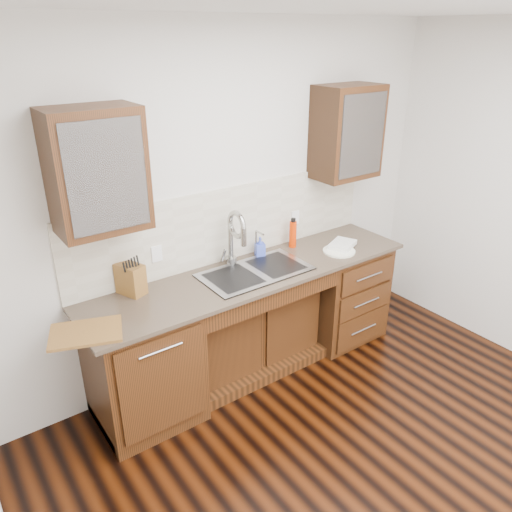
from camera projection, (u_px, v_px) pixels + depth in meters
ground at (385, 488)px, 3.15m from camera, size 4.00×3.50×0.10m
wall_back at (226, 204)px, 3.90m from camera, size 4.00×0.10×2.70m
base_cabinet_left at (143, 365)px, 3.51m from camera, size 0.70×0.62×0.88m
base_cabinet_center at (247, 328)px, 4.12m from camera, size 1.20×0.44×0.70m
base_cabinet_right at (338, 290)px, 4.52m from camera, size 0.70×0.62×0.88m
countertop at (254, 273)px, 3.82m from camera, size 2.70×0.65×0.03m
backsplash at (231, 224)px, 3.92m from camera, size 2.70×0.02×0.59m
sink at (255, 282)px, 3.83m from camera, size 0.84×0.46×0.19m
faucet at (231, 241)px, 3.85m from camera, size 0.04×0.04×0.40m
filter_tap at (256, 242)px, 4.02m from camera, size 0.02×0.02×0.24m
upper_cabinet_left at (96, 171)px, 2.99m from camera, size 0.55×0.34×0.75m
upper_cabinet_right at (347, 132)px, 4.10m from camera, size 0.55×0.34×0.75m
outlet_left at (157, 254)px, 3.60m from camera, size 0.08×0.01×0.12m
outlet_right at (295, 218)px, 4.29m from camera, size 0.08×0.01×0.12m
soap_bottle at (260, 247)px, 4.03m from camera, size 0.10×0.10×0.17m
water_bottle at (293, 234)px, 4.20m from camera, size 0.08×0.08×0.23m
plate at (339, 251)px, 4.14m from camera, size 0.31×0.31×0.01m
dish_towel at (342, 245)px, 4.20m from camera, size 0.29×0.26×0.04m
knife_block at (131, 279)px, 3.46m from camera, size 0.18×0.23×0.22m
cutting_board at (86, 333)px, 3.02m from camera, size 0.50×0.42×0.02m
cup_left_a at (90, 181)px, 2.99m from camera, size 0.12×0.12×0.09m
cup_left_b at (107, 178)px, 3.04m from camera, size 0.11×0.11×0.09m
cup_right_a at (335, 140)px, 4.06m from camera, size 0.13×0.13×0.09m
cup_right_b at (354, 138)px, 4.17m from camera, size 0.11×0.11×0.09m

